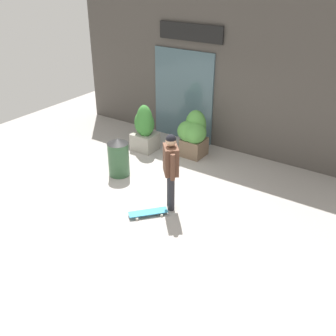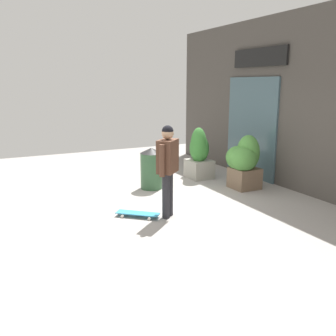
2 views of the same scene
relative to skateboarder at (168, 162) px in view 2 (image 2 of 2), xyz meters
name	(u,v)px [view 2 (image 2 of 2)]	position (x,y,z in m)	size (l,w,h in m)	color
ground_plane	(158,201)	(-0.85, 0.20, -0.97)	(12.00, 12.00, 0.00)	#9E9993
building_facade	(281,102)	(-0.88, 3.29, 0.89)	(8.32, 0.31, 3.76)	#4C4742
skateboarder	(168,162)	(0.00, 0.00, 0.00)	(0.46, 0.47, 1.60)	#28282D
skateboard	(138,213)	(-0.21, -0.48, -0.91)	(0.66, 0.71, 0.08)	teal
planter_box_left	(199,154)	(-2.07, 1.89, -0.37)	(0.61, 0.55, 1.26)	gray
planter_box_right	(244,161)	(-0.85, 2.30, -0.35)	(0.75, 0.73, 1.19)	brown
trash_bin	(151,168)	(-1.76, 0.48, -0.51)	(0.49, 0.49, 0.92)	#335938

